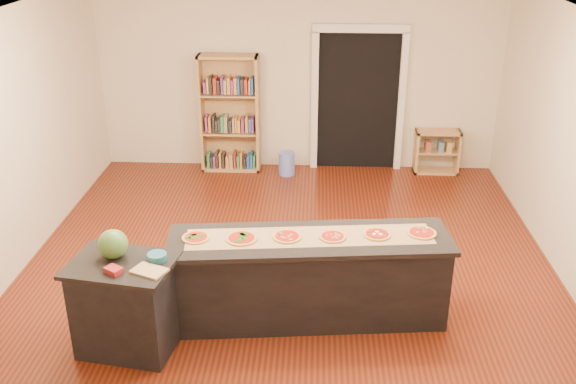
{
  "coord_description": "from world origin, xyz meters",
  "views": [
    {
      "loc": [
        0.29,
        -5.95,
        3.75
      ],
      "look_at": [
        0.0,
        0.2,
        1.0
      ],
      "focal_mm": 40.0,
      "sensor_mm": 36.0,
      "label": 1
    }
  ],
  "objects_px": {
    "bookshelf": "(230,114)",
    "waste_bin": "(287,164)",
    "low_shelf": "(437,152)",
    "kitchen_island": "(309,278)",
    "watermelon": "(113,244)",
    "side_counter": "(126,305)"
  },
  "relations": [
    {
      "from": "bookshelf",
      "to": "low_shelf",
      "type": "relative_size",
      "value": 2.66
    },
    {
      "from": "kitchen_island",
      "to": "low_shelf",
      "type": "distance_m",
      "value": 4.33
    },
    {
      "from": "low_shelf",
      "to": "side_counter",
      "type": "bearing_deg",
      "value": -128.28
    },
    {
      "from": "side_counter",
      "to": "kitchen_island",
      "type": "bearing_deg",
      "value": 28.3
    },
    {
      "from": "kitchen_island",
      "to": "waste_bin",
      "type": "distance_m",
      "value": 3.73
    },
    {
      "from": "bookshelf",
      "to": "watermelon",
      "type": "height_order",
      "value": "bookshelf"
    },
    {
      "from": "low_shelf",
      "to": "watermelon",
      "type": "relative_size",
      "value": 2.53
    },
    {
      "from": "waste_bin",
      "to": "side_counter",
      "type": "bearing_deg",
      "value": -106.29
    },
    {
      "from": "waste_bin",
      "to": "watermelon",
      "type": "relative_size",
      "value": 1.33
    },
    {
      "from": "low_shelf",
      "to": "watermelon",
      "type": "xyz_separation_m",
      "value": [
        -3.61,
        -4.37,
        0.7
      ]
    },
    {
      "from": "bookshelf",
      "to": "waste_bin",
      "type": "distance_m",
      "value": 1.14
    },
    {
      "from": "side_counter",
      "to": "bookshelf",
      "type": "bearing_deg",
      "value": 94.6
    },
    {
      "from": "low_shelf",
      "to": "waste_bin",
      "type": "height_order",
      "value": "low_shelf"
    },
    {
      "from": "low_shelf",
      "to": "bookshelf",
      "type": "bearing_deg",
      "value": -179.73
    },
    {
      "from": "bookshelf",
      "to": "low_shelf",
      "type": "distance_m",
      "value": 3.2
    },
    {
      "from": "low_shelf",
      "to": "watermelon",
      "type": "bearing_deg",
      "value": -129.52
    },
    {
      "from": "side_counter",
      "to": "watermelon",
      "type": "bearing_deg",
      "value": 141.21
    },
    {
      "from": "kitchen_island",
      "to": "low_shelf",
      "type": "relative_size",
      "value": 4.02
    },
    {
      "from": "side_counter",
      "to": "waste_bin",
      "type": "bearing_deg",
      "value": 83.13
    },
    {
      "from": "watermelon",
      "to": "kitchen_island",
      "type": "bearing_deg",
      "value": 15.19
    },
    {
      "from": "waste_bin",
      "to": "watermelon",
      "type": "height_order",
      "value": "watermelon"
    },
    {
      "from": "waste_bin",
      "to": "low_shelf",
      "type": "bearing_deg",
      "value": 5.06
    }
  ]
}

